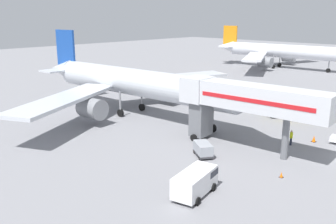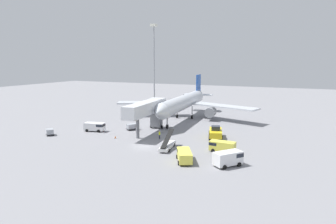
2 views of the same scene
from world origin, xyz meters
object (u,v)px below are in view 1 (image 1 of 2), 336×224
object	(u,v)px
pushback_tug	(291,110)
service_van_far_center	(196,181)
safety_cone_alpha	(314,139)
safety_cone_bravo	(281,175)
jet_bridge	(242,100)
airplane_at_gate	(133,83)
baggage_cart_rear_right	(203,149)
ground_crew_worker_foreground	(291,137)
airplane_background	(278,51)

from	to	relation	value
pushback_tug	service_van_far_center	xyz separation A→B (m)	(-27.40, -5.52, -0.08)
safety_cone_alpha	safety_cone_bravo	xyz separation A→B (m)	(-11.71, -2.13, -0.11)
jet_bridge	airplane_at_gate	bearing A→B (deg)	86.37
jet_bridge	safety_cone_bravo	bearing A→B (deg)	-118.86
jet_bridge	baggage_cart_rear_right	bearing A→B (deg)	164.89
pushback_tug	ground_crew_worker_foreground	world-z (taller)	pushback_tug
jet_bridge	safety_cone_bravo	size ratio (longest dim) A/B	32.31
service_van_far_center	safety_cone_alpha	distance (m)	19.77
jet_bridge	ground_crew_worker_foreground	distance (m)	7.56
pushback_tug	safety_cone_alpha	bearing A→B (deg)	-138.22
baggage_cart_rear_right	ground_crew_worker_foreground	size ratio (longest dim) A/B	1.70
airplane_at_gate	ground_crew_worker_foreground	world-z (taller)	airplane_at_gate
baggage_cart_rear_right	safety_cone_bravo	size ratio (longest dim) A/B	5.65
jet_bridge	safety_cone_alpha	distance (m)	10.57
pushback_tug	service_van_far_center	world-z (taller)	pushback_tug
jet_bridge	service_van_far_center	bearing A→B (deg)	-162.87
baggage_cart_rear_right	airplane_background	bearing A→B (deg)	22.61
pushback_tug	ground_crew_worker_foreground	bearing A→B (deg)	-152.77
airplane_at_gate	safety_cone_bravo	distance (m)	27.60
baggage_cart_rear_right	service_van_far_center	bearing A→B (deg)	-144.87
airplane_at_gate	airplane_background	bearing A→B (deg)	8.83
service_van_far_center	ground_crew_worker_foreground	size ratio (longest dim) A/B	2.83
baggage_cart_rear_right	ground_crew_worker_foreground	bearing A→B (deg)	-27.12
pushback_tug	airplane_background	xyz separation A→B (m)	(46.00, 27.09, 3.25)
airplane_at_gate	airplane_background	size ratio (longest dim) A/B	1.00
baggage_cart_rear_right	safety_cone_bravo	distance (m)	8.54
ground_crew_worker_foreground	airplane_background	bearing A→B (deg)	29.90
jet_bridge	pushback_tug	bearing A→B (deg)	6.76
pushback_tug	airplane_background	size ratio (longest dim) A/B	0.16
safety_cone_alpha	safety_cone_bravo	world-z (taller)	safety_cone_alpha
pushback_tug	service_van_far_center	bearing A→B (deg)	-168.62
airplane_at_gate	pushback_tug	size ratio (longest dim) A/B	6.28
pushback_tug	service_van_far_center	distance (m)	27.95
safety_cone_alpha	airplane_background	world-z (taller)	airplane_background
safety_cone_bravo	jet_bridge	bearing A→B (deg)	61.14
ground_crew_worker_foreground	airplane_background	distance (m)	65.43
service_van_far_center	safety_cone_bravo	distance (m)	8.77
airplane_background	airplane_at_gate	bearing A→B (deg)	-171.17
baggage_cart_rear_right	ground_crew_worker_foreground	xyz separation A→B (m)	(9.67, -4.95, 0.13)
safety_cone_bravo	ground_crew_worker_foreground	bearing A→B (deg)	21.92
pushback_tug	safety_cone_bravo	bearing A→B (deg)	-155.11
safety_cone_alpha	safety_cone_bravo	size ratio (longest dim) A/B	1.42
airplane_at_gate	pushback_tug	bearing A→B (deg)	-51.30
safety_cone_alpha	airplane_background	size ratio (longest dim) A/B	0.02
airplane_at_gate	baggage_cart_rear_right	bearing A→B (deg)	-108.45
airplane_background	jet_bridge	bearing A→B (deg)	-154.79
service_van_far_center	safety_cone_bravo	bearing A→B (deg)	-23.54
pushback_tug	safety_cone_bravo	size ratio (longest dim) A/B	12.56
safety_cone_bravo	pushback_tug	bearing A→B (deg)	24.89
jet_bridge	safety_cone_bravo	xyz separation A→B (m)	(-3.95, -7.17, -5.22)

